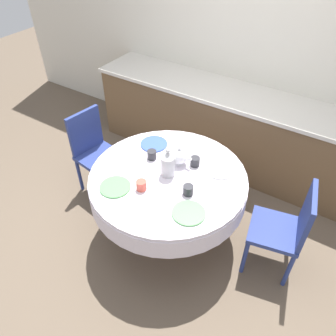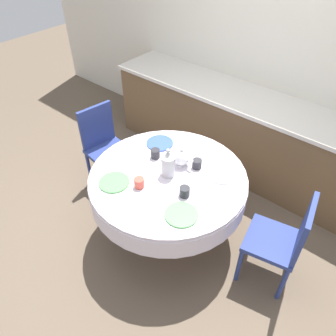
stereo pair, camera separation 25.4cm
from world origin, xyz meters
name	(u,v)px [view 1 (the left image)]	position (x,y,z in m)	size (l,w,h in m)	color
ground_plane	(168,231)	(0.00, 0.00, 0.00)	(12.00, 12.00, 0.00)	brown
wall_back	(254,45)	(0.00, 1.65, 1.30)	(7.00, 0.05, 2.60)	silver
kitchen_counter	(230,129)	(0.00, 1.31, 0.45)	(3.24, 0.64, 0.91)	brown
dining_table	(168,186)	(0.00, 0.00, 0.62)	(1.32, 1.32, 0.74)	olive
chair_left	(286,227)	(0.98, 0.21, 0.50)	(0.47, 0.47, 0.90)	navy
chair_right	(94,149)	(-0.99, 0.15, 0.50)	(0.45, 0.45, 0.90)	navy
plate_near_left	(115,187)	(-0.28, -0.35, 0.75)	(0.25, 0.25, 0.01)	#5BA85B
cup_near_left	(141,185)	(-0.09, -0.25, 0.78)	(0.08, 0.08, 0.08)	#CC4C3D
plate_near_right	(189,213)	(0.35, -0.27, 0.75)	(0.25, 0.25, 0.01)	#5BA85B
cup_near_right	(188,190)	(0.25, -0.10, 0.78)	(0.08, 0.08, 0.08)	#28282D
plate_far_left	(154,144)	(-0.34, 0.29, 0.75)	(0.25, 0.25, 0.01)	#3856AD
cup_far_left	(152,155)	(-0.24, 0.11, 0.78)	(0.08, 0.08, 0.08)	#28282D
plate_far_right	(220,170)	(0.33, 0.29, 0.75)	(0.25, 0.25, 0.01)	white
cup_far_right	(195,162)	(0.12, 0.23, 0.78)	(0.08, 0.08, 0.08)	#28282D
coffee_carafe	(168,164)	(-0.01, 0.01, 0.85)	(0.12, 0.12, 0.26)	#B2B2B7
teapot	(179,156)	(0.00, 0.18, 0.82)	(0.19, 0.14, 0.18)	white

